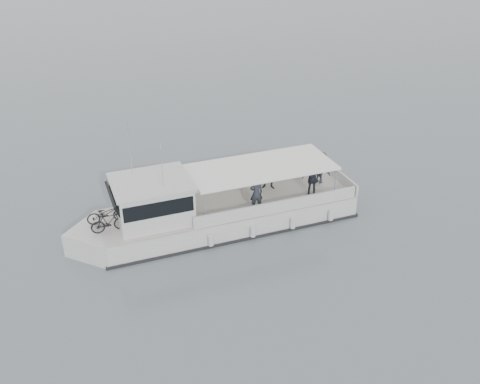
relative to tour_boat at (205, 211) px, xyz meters
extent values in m
plane|color=slate|center=(-0.79, -0.42, -0.90)|extent=(1400.00, 1400.00, 0.00)
cube|color=silver|center=(1.13, 0.17, -0.47)|extent=(11.79, 4.72, 1.24)
cube|color=silver|center=(-4.54, -0.68, -0.47)|extent=(3.07, 3.07, 1.24)
cube|color=beige|center=(1.13, 0.17, 0.15)|extent=(11.79, 4.72, 0.06)
cube|color=black|center=(1.13, 0.17, -0.85)|extent=(12.00, 4.86, 0.17)
cube|color=silver|center=(2.61, 1.88, 0.44)|extent=(7.57, 1.23, 0.57)
cube|color=silver|center=(3.05, -1.03, 0.44)|extent=(7.57, 1.23, 0.57)
cube|color=silver|center=(6.75, 1.01, 0.44)|extent=(0.55, 3.04, 0.57)
cube|color=silver|center=(-2.27, -0.34, 1.01)|extent=(3.41, 3.00, 1.72)
cube|color=black|center=(-3.74, -0.56, 1.15)|extent=(0.88, 2.44, 1.11)
cube|color=black|center=(-2.27, -0.34, 1.30)|extent=(3.22, 3.01, 0.67)
cube|color=silver|center=(-2.27, -0.34, 1.92)|extent=(3.62, 3.22, 0.10)
cube|color=white|center=(2.64, 0.39, 1.73)|extent=(6.85, 3.80, 0.08)
cylinder|color=silver|center=(-0.18, -1.38, 0.94)|extent=(0.07, 0.07, 1.58)
cylinder|color=silver|center=(-0.58, 1.26, 0.94)|extent=(0.07, 0.07, 1.58)
cylinder|color=silver|center=(5.87, -0.48, 0.94)|extent=(0.07, 0.07, 1.58)
cylinder|color=silver|center=(5.47, 2.17, 0.94)|extent=(0.07, 0.07, 1.58)
cylinder|color=silver|center=(-2.96, 0.42, 3.16)|extent=(0.03, 0.03, 2.48)
cylinder|color=silver|center=(-1.79, -0.95, 2.97)|extent=(0.03, 0.03, 2.10)
cylinder|color=silver|center=(-0.04, -1.71, -0.42)|extent=(0.26, 0.26, 0.48)
cylinder|color=silver|center=(1.85, -1.42, -0.42)|extent=(0.26, 0.26, 0.48)
cylinder|color=silver|center=(3.74, -1.14, -0.42)|extent=(0.26, 0.26, 0.48)
cylinder|color=silver|center=(5.63, -0.86, -0.42)|extent=(0.26, 0.26, 0.48)
imported|color=black|center=(-4.22, -0.25, 0.58)|extent=(1.71, 0.81, 0.86)
imported|color=black|center=(-4.10, -1.00, 0.60)|extent=(1.56, 0.65, 0.91)
imported|color=#272B34|center=(2.20, -0.54, 0.95)|extent=(0.61, 0.42, 1.61)
imported|color=#272B34|center=(3.30, 1.17, 0.95)|extent=(0.95, 0.84, 1.61)
imported|color=#272B34|center=(5.00, 0.17, 0.95)|extent=(1.02, 0.70, 1.61)
imported|color=#272B34|center=(5.80, 1.25, 0.95)|extent=(1.11, 1.18, 1.61)
camera|label=1|loc=(-2.86, -20.25, 12.15)|focal=40.00mm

